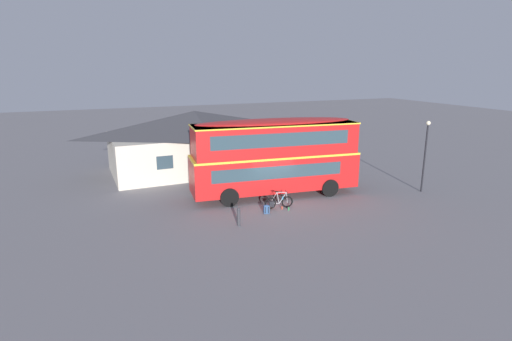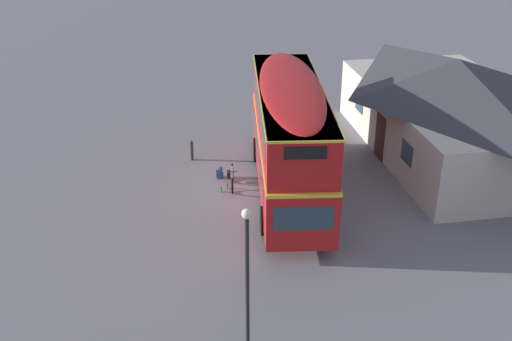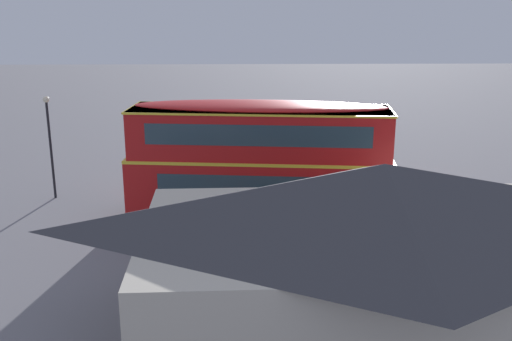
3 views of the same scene
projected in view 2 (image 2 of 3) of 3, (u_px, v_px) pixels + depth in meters
The scene contains 9 objects.
ground_plane at pixel (266, 186), 26.52m from camera, with size 120.00×120.00×0.00m, color slate.
double_decker_bus at pixel (290, 134), 24.86m from camera, with size 10.50×3.52×4.79m.
touring_bicycle at pixel (232, 179), 26.34m from camera, with size 1.69×0.46×1.03m.
backpack_on_ground at pixel (220, 172), 27.15m from camera, with size 0.36×0.32×0.49m.
water_bottle_red_squeeze at pixel (227, 186), 26.30m from camera, with size 0.07×0.07×0.22m.
water_bottle_green_metal at pixel (221, 190), 26.01m from camera, with size 0.07×0.07×0.22m.
pub_building at pixel (452, 106), 28.65m from camera, with size 12.91×7.52×4.57m.
street_lamp at pixel (247, 267), 16.35m from camera, with size 0.28×0.28×4.57m.
kerb_bollard at pixel (192, 150), 28.69m from camera, with size 0.16×0.16×0.97m.
Camera 2 is at (23.19, -3.77, 12.32)m, focal length 43.59 mm.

